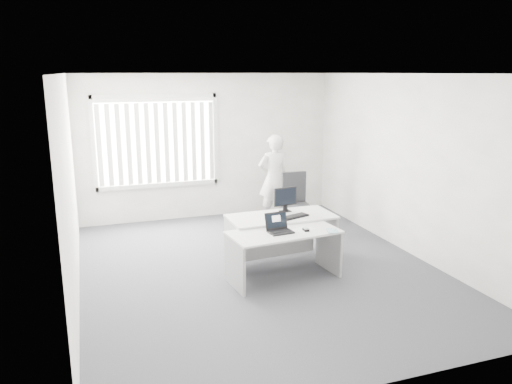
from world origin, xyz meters
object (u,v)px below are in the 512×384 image
object	(u,v)px
desk_far	(281,228)
office_chair	(296,214)
desk_near	(284,245)
monitor	(285,200)
laptop	(281,224)
person	(274,178)

from	to	relation	value
desk_far	office_chair	size ratio (longest dim) A/B	1.50
desk_near	desk_far	bearing A→B (deg)	65.48
monitor	office_chair	bearing A→B (deg)	51.27
desk_near	laptop	world-z (taller)	laptop
desk_near	monitor	bearing A→B (deg)	60.73
desk_near	office_chair	bearing A→B (deg)	55.91
desk_near	monitor	world-z (taller)	monitor
laptop	monitor	world-z (taller)	monitor
desk_near	monitor	size ratio (longest dim) A/B	4.15
office_chair	desk_near	bearing A→B (deg)	-112.67
desk_near	laptop	distance (m)	0.33
office_chair	monitor	size ratio (longest dim) A/B	2.81
person	monitor	xyz separation A→B (m)	(-0.53, -1.86, 0.07)
desk_near	person	xyz separation A→B (m)	(0.88, 2.67, 0.34)
person	monitor	bearing A→B (deg)	75.67
desk_near	monitor	xyz separation A→B (m)	(0.35, 0.81, 0.42)
desk_near	office_chair	distance (m)	2.17
office_chair	person	bearing A→B (deg)	105.91
desk_near	office_chair	size ratio (longest dim) A/B	1.48
office_chair	laptop	bearing A→B (deg)	-113.67
person	laptop	bearing A→B (deg)	72.33
desk_far	monitor	bearing A→B (deg)	52.60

